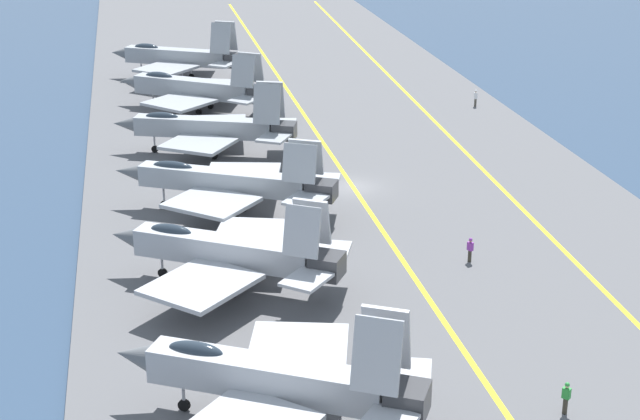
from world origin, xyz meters
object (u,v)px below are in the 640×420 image
at_px(parked_jet_third, 228,252).
at_px(crew_purple_vest, 470,249).
at_px(parked_jet_seventh, 180,57).
at_px(crew_green_vest, 566,397).
at_px(parked_jet_fifth, 208,127).
at_px(parked_jet_second, 273,378).
at_px(crew_white_vest, 476,97).
at_px(parked_jet_fourth, 228,182).
at_px(parked_jet_sixth, 196,88).

height_order(parked_jet_third, crew_purple_vest, parked_jet_third).
distance_m(parked_jet_seventh, crew_green_vest, 73.49).
relative_size(parked_jet_third, parked_jet_seventh, 0.95).
distance_m(parked_jet_third, crew_purple_vest, 15.94).
distance_m(parked_jet_fifth, crew_green_vest, 46.04).
xyz_separation_m(parked_jet_second, crew_purple_vest, (16.40, -15.42, -1.69)).
bearing_deg(crew_white_vest, parked_jet_seventh, 59.48).
height_order(parked_jet_seventh, crew_white_vest, parked_jet_seventh).
height_order(parked_jet_fifth, crew_purple_vest, parked_jet_fifth).
bearing_deg(crew_green_vest, crew_white_vest, -15.27).
relative_size(parked_jet_fourth, crew_green_vest, 9.71).
bearing_deg(crew_green_vest, parked_jet_fifth, 16.63).
distance_m(parked_jet_seventh, crew_purple_vest, 56.30).
distance_m(crew_white_vest, crew_purple_vest, 39.46).
distance_m(parked_jet_second, crew_purple_vest, 22.57).
relative_size(parked_jet_sixth, parked_jet_seventh, 1.02).
xyz_separation_m(parked_jet_second, crew_green_vest, (-1.61, -13.94, -1.67)).
distance_m(parked_jet_seventh, crew_white_vest, 33.66).
height_order(parked_jet_second, parked_jet_seventh, parked_jet_seventh).
distance_m(parked_jet_fourth, crew_green_vest, 32.17).
distance_m(parked_jet_third, crew_green_vest, 22.38).
bearing_deg(crew_white_vest, parked_jet_sixth, 82.56).
height_order(parked_jet_fourth, parked_jet_fifth, parked_jet_fifth).
distance_m(parked_jet_second, parked_jet_third, 15.49).
xyz_separation_m(crew_white_vest, crew_purple_vest, (-37.06, 13.57, -0.03)).
height_order(parked_jet_second, crew_purple_vest, parked_jet_second).
bearing_deg(crew_purple_vest, crew_white_vest, -20.10).
bearing_deg(parked_jet_second, crew_purple_vest, -43.23).
relative_size(parked_jet_sixth, crew_green_vest, 9.47).
xyz_separation_m(parked_jet_third, crew_green_vest, (-17.09, -14.37, -1.50)).
height_order(parked_jet_fourth, parked_jet_seventh, parked_jet_seventh).
distance_m(parked_jet_second, parked_jet_seventh, 70.53).
distance_m(parked_jet_fourth, parked_jet_seventh, 42.79).
height_order(parked_jet_second, crew_green_vest, parked_jet_second).
xyz_separation_m(parked_jet_third, parked_jet_sixth, (41.66, -1.25, -0.10)).
height_order(parked_jet_fifth, parked_jet_sixth, parked_jet_fifth).
bearing_deg(crew_green_vest, parked_jet_seventh, 10.92).
relative_size(crew_green_vest, crew_purple_vest, 1.02).
relative_size(parked_jet_fourth, crew_white_vest, 9.67).
bearing_deg(parked_jet_seventh, parked_jet_second, 179.98).
height_order(parked_jet_fifth, crew_white_vest, parked_jet_fifth).
bearing_deg(parked_jet_fourth, parked_jet_second, 178.11).
bearing_deg(parked_jet_fourth, crew_white_vest, -47.51).
xyz_separation_m(parked_jet_third, parked_jet_fourth, (12.27, -1.34, 0.17)).
xyz_separation_m(parked_jet_fifth, parked_jet_sixth, (14.66, -0.06, -0.16)).
xyz_separation_m(parked_jet_second, parked_jet_third, (15.48, 0.42, -0.17)).
bearing_deg(parked_jet_sixth, parked_jet_fifth, 179.77).
bearing_deg(crew_green_vest, parked_jet_fourth, 23.93).
distance_m(parked_jet_fourth, parked_jet_fifth, 14.72).
bearing_deg(parked_jet_fourth, parked_jet_sixth, 0.16).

